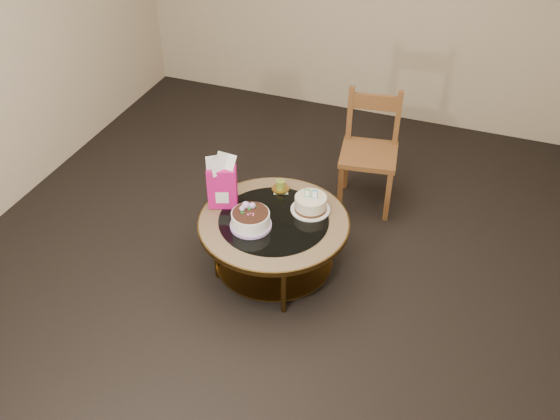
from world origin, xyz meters
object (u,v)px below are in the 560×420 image
at_px(cream_cake, 311,204).
at_px(dining_chair, 369,151).
at_px(gift_bag, 222,182).
at_px(decorated_cake, 251,220).
at_px(coffee_table, 274,229).

xyz_separation_m(cream_cake, dining_chair, (0.20, 0.86, -0.04)).
bearing_deg(gift_bag, decorated_cake, -49.80).
relative_size(gift_bag, dining_chair, 0.42).
xyz_separation_m(decorated_cake, gift_bag, (-0.27, 0.15, 0.14)).
distance_m(coffee_table, cream_cake, 0.30).
height_order(decorated_cake, cream_cake, cream_cake).
distance_m(coffee_table, gift_bag, 0.47).
bearing_deg(decorated_cake, dining_chair, 66.30).
relative_size(cream_cake, gift_bag, 0.69).
height_order(coffee_table, dining_chair, dining_chair).
bearing_deg(decorated_cake, gift_bag, 150.13).
height_order(gift_bag, dining_chair, dining_chair).
distance_m(coffee_table, dining_chair, 1.12).
distance_m(decorated_cake, gift_bag, 0.34).
bearing_deg(coffee_table, gift_bag, 174.80).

